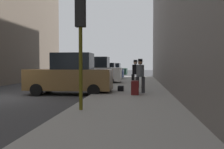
{
  "coord_description": "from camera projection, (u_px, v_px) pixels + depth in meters",
  "views": [
    {
      "loc": [
        6.42,
        -11.31,
        1.64
      ],
      "look_at": [
        4.65,
        4.49,
        0.99
      ],
      "focal_mm": 40.0,
      "sensor_mm": 36.0,
      "label": 1
    }
  ],
  "objects": [
    {
      "name": "ground_plane",
      "position": [
        6.0,
        98.0,
        12.01
      ],
      "size": [
        120.0,
        120.0,
        0.0
      ],
      "primitive_type": "plane",
      "color": "#38383A"
    },
    {
      "name": "sidewalk",
      "position": [
        131.0,
        99.0,
        11.34
      ],
      "size": [
        4.0,
        40.0,
        0.15
      ],
      "primitive_type": "cube",
      "color": "gray",
      "rests_on": "ground_plane"
    },
    {
      "name": "parked_bronze_suv",
      "position": [
        70.0,
        75.0,
        13.58
      ],
      "size": [
        4.62,
        2.11,
        2.25
      ],
      "color": "brown",
      "rests_on": "ground_plane"
    },
    {
      "name": "parked_white_van",
      "position": [
        94.0,
        72.0,
        20.63
      ],
      "size": [
        4.62,
        2.11,
        2.25
      ],
      "color": "silver",
      "rests_on": "ground_plane"
    },
    {
      "name": "parked_blue_sedan",
      "position": [
        104.0,
        72.0,
        26.56
      ],
      "size": [
        4.23,
        2.11,
        1.79
      ],
      "color": "navy",
      "rests_on": "ground_plane"
    },
    {
      "name": "parked_dark_green_sedan",
      "position": [
        112.0,
        70.0,
        33.47
      ],
      "size": [
        4.27,
        2.19,
        1.79
      ],
      "color": "#193828",
      "rests_on": "ground_plane"
    },
    {
      "name": "fire_hydrant",
      "position": [
        107.0,
        83.0,
        14.9
      ],
      "size": [
        0.42,
        0.22,
        0.7
      ],
      "color": "red",
      "rests_on": "sidewalk"
    },
    {
      "name": "traffic_light",
      "position": [
        81.0,
        30.0,
        8.08
      ],
      "size": [
        0.32,
        0.32,
        3.6
      ],
      "color": "#514C0F",
      "rests_on": "sidewalk"
    },
    {
      "name": "pedestrian_with_beanie",
      "position": [
        140.0,
        74.0,
        12.99
      ],
      "size": [
        0.52,
        0.44,
        1.78
      ],
      "color": "#333338",
      "rests_on": "sidewalk"
    },
    {
      "name": "pedestrian_with_fedora",
      "position": [
        135.0,
        72.0,
        16.05
      ],
      "size": [
        0.52,
        0.45,
        1.78
      ],
      "color": "black",
      "rests_on": "sidewalk"
    },
    {
      "name": "rolling_suitcase",
      "position": [
        135.0,
        88.0,
        12.28
      ],
      "size": [
        0.4,
        0.58,
        1.04
      ],
      "color": "#591414",
      "rests_on": "sidewalk"
    },
    {
      "name": "duffel_bag",
      "position": [
        121.0,
        88.0,
        14.0
      ],
      "size": [
        0.32,
        0.44,
        0.28
      ],
      "color": "black",
      "rests_on": "sidewalk"
    }
  ]
}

